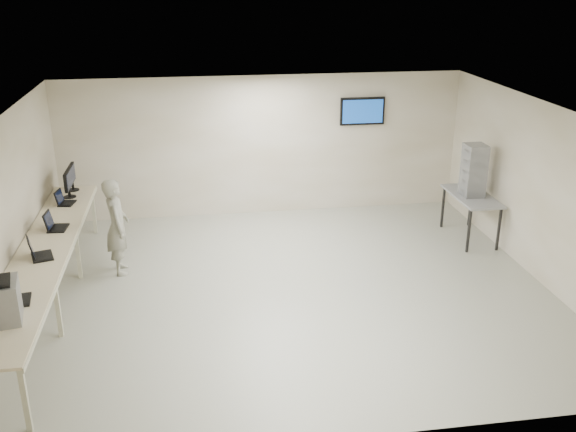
{
  "coord_description": "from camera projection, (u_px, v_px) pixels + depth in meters",
  "views": [
    {
      "loc": [
        -1.39,
        -8.87,
        4.66
      ],
      "look_at": [
        0.0,
        0.2,
        1.15
      ],
      "focal_mm": 40.0,
      "sensor_mm": 36.0,
      "label": 1
    }
  ],
  "objects": [
    {
      "name": "equipment_box",
      "position": [
        1.0,
        302.0,
        7.29
      ],
      "size": [
        0.49,
        0.53,
        0.49
      ],
      "primitive_type": "cube",
      "rotation": [
        0.0,
        0.0,
        0.18
      ],
      "color": "gray",
      "rests_on": "workbench"
    },
    {
      "name": "monitor_near",
      "position": [
        68.0,
        182.0,
        11.3
      ],
      "size": [
        0.22,
        0.49,
        0.48
      ],
      "color": "black",
      "rests_on": "workbench"
    },
    {
      "name": "workbench",
      "position": [
        45.0,
        255.0,
        9.25
      ],
      "size": [
        0.76,
        6.0,
        0.9
      ],
      "color": "beige",
      "rests_on": "ground"
    },
    {
      "name": "room",
      "position": [
        292.0,
        203.0,
        9.61
      ],
      "size": [
        8.01,
        7.01,
        2.81
      ],
      "color": "#AAAA96",
      "rests_on": "ground"
    },
    {
      "name": "storage_bins",
      "position": [
        474.0,
        170.0,
        11.5
      ],
      "size": [
        0.36,
        0.4,
        0.95
      ],
      "color": "gray",
      "rests_on": "side_table"
    },
    {
      "name": "laptop_3",
      "position": [
        64.0,
        201.0,
        11.04
      ],
      "size": [
        0.32,
        0.36,
        0.25
      ],
      "rotation": [
        0.0,
        0.0,
        -0.17
      ],
      "color": "black",
      "rests_on": "workbench"
    },
    {
      "name": "laptop_0",
      "position": [
        14.0,
        296.0,
        7.78
      ],
      "size": [
        0.34,
        0.39,
        0.28
      ],
      "rotation": [
        0.0,
        0.0,
        0.14
      ],
      "color": "black",
      "rests_on": "workbench"
    },
    {
      "name": "monitor_far",
      "position": [
        72.0,
        175.0,
        11.66
      ],
      "size": [
        0.22,
        0.48,
        0.48
      ],
      "color": "black",
      "rests_on": "workbench"
    },
    {
      "name": "side_table",
      "position": [
        472.0,
        199.0,
        11.7
      ],
      "size": [
        0.66,
        1.41,
        0.85
      ],
      "color": "gray",
      "rests_on": "ground"
    },
    {
      "name": "soldier",
      "position": [
        117.0,
        227.0,
        10.36
      ],
      "size": [
        0.46,
        0.63,
        1.6
      ],
      "primitive_type": "imported",
      "rotation": [
        0.0,
        0.0,
        1.72
      ],
      "color": "gray",
      "rests_on": "ground"
    },
    {
      "name": "laptop_2",
      "position": [
        54.0,
        225.0,
        9.97
      ],
      "size": [
        0.33,
        0.39,
        0.29
      ],
      "rotation": [
        0.0,
        0.0,
        -0.07
      ],
      "color": "black",
      "rests_on": "workbench"
    },
    {
      "name": "laptop_1",
      "position": [
        37.0,
        252.0,
        8.98
      ],
      "size": [
        0.41,
        0.44,
        0.3
      ],
      "rotation": [
        0.0,
        0.0,
        0.29
      ],
      "color": "black",
      "rests_on": "workbench"
    }
  ]
}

